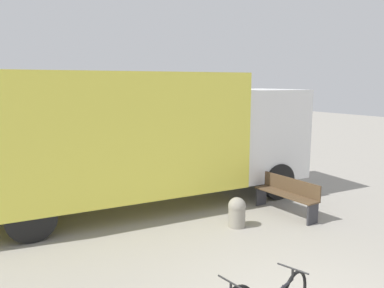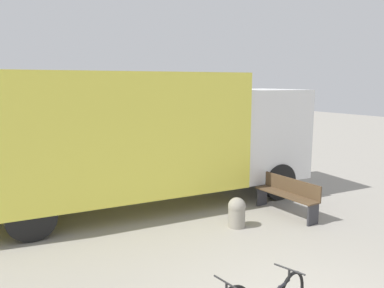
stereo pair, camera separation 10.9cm
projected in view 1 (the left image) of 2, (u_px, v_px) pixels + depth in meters
delivery_truck at (142, 134)px, 9.52m from camera, size 9.18×3.27×3.45m
park_bench at (287, 194)px, 9.19m from camera, size 0.45×1.76×0.88m
bollard_near_bench at (237, 211)px, 8.38m from camera, size 0.40×0.40×0.68m
utility_box at (273, 176)px, 11.50m from camera, size 0.49×0.47×0.72m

